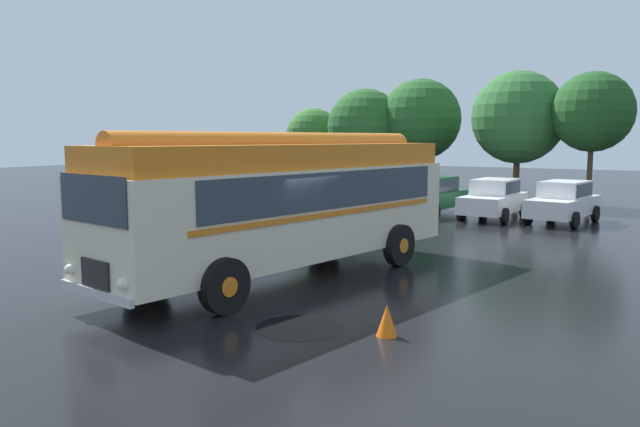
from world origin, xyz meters
name	(u,v)px	position (x,y,z in m)	size (l,w,h in m)	color
ground_plane	(283,280)	(0.00, 0.00, 0.00)	(120.00, 120.00, 0.00)	black
vintage_bus	(287,199)	(-0.10, 0.31, 1.89)	(4.04, 10.35, 3.49)	beige
car_near_left	(431,195)	(-1.80, 13.94, 0.85)	(2.27, 4.35, 1.66)	#144C28
car_mid_left	(494,199)	(0.98, 13.90, 0.85)	(2.08, 4.26, 1.66)	silver
car_mid_right	(563,202)	(3.70, 14.08, 0.85)	(2.38, 4.39, 1.66)	silver
box_van	(373,181)	(-4.72, 13.99, 1.36)	(2.56, 5.86, 2.50)	silver
tree_far_left	(312,136)	(-12.67, 21.30, 3.49)	(3.43, 3.43, 5.21)	#4C3823
tree_left_of_centre	(366,126)	(-8.32, 20.20, 4.06)	(4.34, 4.34, 6.17)	#4C3823
tree_centre	(421,118)	(-5.38, 21.20, 4.45)	(4.54, 4.54, 6.67)	#4C3823
tree_right_of_centre	(520,116)	(0.36, 20.18, 4.47)	(4.63, 4.63, 6.70)	#4C3823
tree_far_right	(592,110)	(3.75, 19.57, 4.65)	(3.71, 3.71, 6.41)	#4C3823
traffic_cone	(387,320)	(3.93, -2.54, 0.28)	(0.36, 0.36, 0.55)	orange
puddle_patch	(300,327)	(2.41, -2.92, 0.00)	(1.61, 1.61, 0.01)	black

